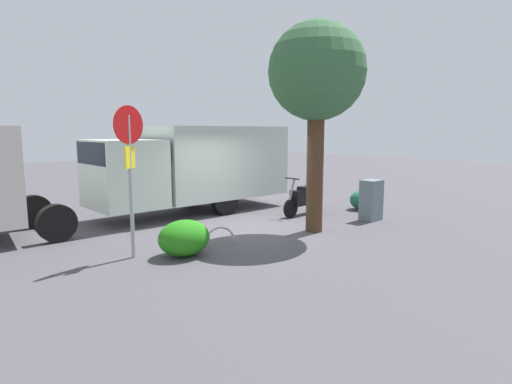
{
  "coord_description": "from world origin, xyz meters",
  "views": [
    {
      "loc": [
        6.7,
        9.01,
        2.6
      ],
      "look_at": [
        -0.22,
        0.1,
        0.97
      ],
      "focal_mm": 29.92,
      "sensor_mm": 36.0,
      "label": 1
    }
  ],
  "objects": [
    {
      "name": "ground_plane",
      "position": [
        0.0,
        0.0,
        0.0
      ],
      "size": [
        60.0,
        60.0,
        0.0
      ],
      "primitive_type": "plane",
      "color": "#4A474D"
    },
    {
      "name": "box_truck_near",
      "position": [
        0.09,
        -2.83,
        1.55
      ],
      "size": [
        8.18,
        2.72,
        2.73
      ],
      "rotation": [
        0.0,
        0.0,
        0.07
      ],
      "color": "black",
      "rests_on": "ground"
    },
    {
      "name": "bike_rack_hoop",
      "position": [
        1.51,
        0.95,
        0.0
      ],
      "size": [
        0.85,
        0.1,
        0.85
      ],
      "primitive_type": "torus",
      "rotation": [
        1.57,
        0.0,
        -0.06
      ],
      "color": "#B7B7BC",
      "rests_on": "ground"
    },
    {
      "name": "shrub_mid_verge",
      "position": [
        -4.68,
        0.16,
        0.32
      ],
      "size": [
        0.95,
        0.78,
        0.65
      ],
      "primitive_type": "ellipsoid",
      "color": "#1E6143",
      "rests_on": "ground"
    },
    {
      "name": "street_tree",
      "position": [
        -1.14,
        1.37,
        3.96
      ],
      "size": [
        2.44,
        2.44,
        5.27
      ],
      "color": "#47301E",
      "rests_on": "ground"
    },
    {
      "name": "shrub_near_sign",
      "position": [
        2.57,
        1.26,
        0.38
      ],
      "size": [
        1.11,
        0.91,
        0.76
      ],
      "primitive_type": "ellipsoid",
      "color": "#247D17",
      "rests_on": "ground"
    },
    {
      "name": "motorcycle",
      "position": [
        -2.51,
        -0.4,
        0.52
      ],
      "size": [
        1.81,
        0.59,
        1.2
      ],
      "rotation": [
        0.0,
        0.0,
        0.13
      ],
      "color": "black",
      "rests_on": "ground"
    },
    {
      "name": "stop_sign",
      "position": [
        3.47,
        0.74,
        2.06
      ],
      "size": [
        0.71,
        0.33,
        3.09
      ],
      "color": "#9E9EA3",
      "rests_on": "ground"
    },
    {
      "name": "utility_cabinet",
      "position": [
        -3.49,
        1.38,
        0.59
      ],
      "size": [
        0.63,
        0.51,
        1.18
      ],
      "primitive_type": "cube",
      "rotation": [
        0.0,
        0.0,
        0.09
      ],
      "color": "slate",
      "rests_on": "ground"
    }
  ]
}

